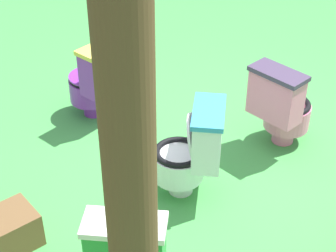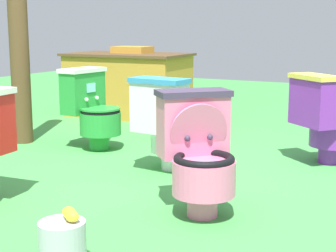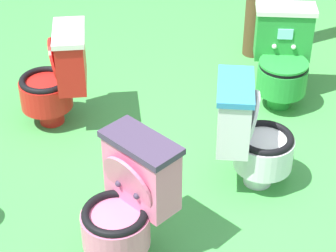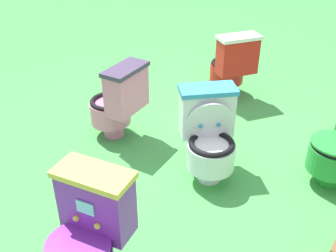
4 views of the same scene
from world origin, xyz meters
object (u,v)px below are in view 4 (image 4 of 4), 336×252
at_px(toilet_pink, 118,102).
at_px(lemon_bucket, 126,81).
at_px(toilet_white, 209,135).
at_px(toilet_purple, 88,234).
at_px(toilet_red, 231,65).

bearing_deg(toilet_pink, lemon_bucket, 32.13).
relative_size(toilet_white, toilet_purple, 1.00).
bearing_deg(toilet_white, toilet_purple, 44.82).
xyz_separation_m(toilet_white, lemon_bucket, (0.37, -1.70, -0.26)).
bearing_deg(toilet_red, toilet_purple, -134.79).
xyz_separation_m(toilet_white, toilet_purple, (1.00, 0.80, -0.00)).
height_order(toilet_pink, lemon_bucket, toilet_pink).
bearing_deg(lemon_bucket, toilet_white, 102.38).
bearing_deg(toilet_red, toilet_pink, -162.80).
distance_m(toilet_red, lemon_bucket, 1.19).
bearing_deg(toilet_purple, toilet_pink, -64.69).
bearing_deg(toilet_white, lemon_bucket, -71.47).
distance_m(toilet_white, toilet_pink, 0.94).
xyz_separation_m(toilet_red, lemon_bucket, (1.08, -0.43, -0.26)).
bearing_deg(toilet_pink, toilet_purple, -149.16).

